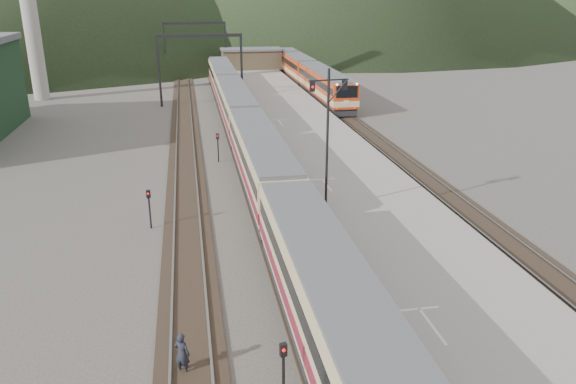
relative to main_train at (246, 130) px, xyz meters
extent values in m
cube|color=black|center=(0.00, 5.87, -1.80)|extent=(2.60, 200.00, 0.12)
cube|color=slate|center=(-0.72, 5.87, -1.70)|extent=(0.10, 200.00, 0.14)
cube|color=slate|center=(0.72, 5.87, -1.70)|extent=(0.10, 200.00, 0.14)
cube|color=black|center=(-5.00, 5.87, -1.80)|extent=(2.60, 200.00, 0.12)
cube|color=slate|center=(-5.72, 5.87, -1.70)|extent=(0.10, 200.00, 0.14)
cube|color=slate|center=(-4.28, 5.87, -1.70)|extent=(0.10, 200.00, 0.14)
cube|color=black|center=(11.50, 5.87, -1.80)|extent=(2.60, 200.00, 0.12)
cube|color=slate|center=(10.78, 5.87, -1.70)|extent=(0.10, 200.00, 0.14)
cube|color=slate|center=(12.22, 5.87, -1.70)|extent=(0.10, 200.00, 0.14)
cube|color=gray|center=(5.60, 3.87, -1.36)|extent=(8.00, 100.00, 1.00)
cube|color=black|center=(-7.50, 20.87, 2.14)|extent=(0.25, 0.25, 8.00)
cube|color=black|center=(1.80, 20.87, 2.14)|extent=(0.25, 0.25, 8.00)
cube|color=black|center=(-2.85, 20.87, 5.94)|extent=(9.30, 0.22, 0.35)
cube|color=black|center=(-7.50, 45.87, 2.14)|extent=(0.25, 0.25, 8.00)
cube|color=black|center=(1.80, 45.87, 2.14)|extent=(0.25, 0.25, 8.00)
cube|color=black|center=(-2.85, 45.87, 5.94)|extent=(9.30, 0.22, 0.35)
cube|color=brown|center=(5.60, 43.87, 0.54)|extent=(9.00, 4.00, 2.80)
cube|color=slate|center=(5.60, 43.87, 2.09)|extent=(9.40, 4.40, 0.30)
cube|color=#D6BF89|center=(0.00, -27.74, 0.00)|extent=(2.68, 18.00, 3.27)
cube|color=#D6BF89|center=(0.00, -9.25, 0.00)|extent=(2.68, 18.00, 3.27)
cube|color=#D6BF89|center=(0.00, 9.25, 0.00)|extent=(2.68, 18.00, 3.27)
cube|color=#D6BF89|center=(0.00, 27.74, 0.00)|extent=(2.68, 18.00, 3.27)
cube|color=#C53D17|center=(11.50, 19.82, 0.03)|extent=(2.73, 18.36, 3.33)
cube|color=#C53D17|center=(11.50, 38.68, 0.03)|extent=(2.73, 18.36, 3.33)
cylinder|color=black|center=(2.72, -16.16, 3.05)|extent=(0.14, 0.14, 7.83)
cube|color=black|center=(2.72, -16.16, 6.36)|extent=(2.19, 0.33, 0.07)
cube|color=black|center=(1.83, -16.27, 6.06)|extent=(0.27, 0.21, 0.50)
cube|color=black|center=(3.61, -16.05, 6.06)|extent=(0.27, 0.21, 0.50)
cylinder|color=black|center=(-2.07, -30.02, -0.86)|extent=(0.10, 0.10, 2.00)
cube|color=black|center=(-2.07, -30.02, 0.19)|extent=(0.25, 0.20, 0.45)
cylinder|color=black|center=(-2.46, -2.47, -0.86)|extent=(0.10, 0.10, 2.00)
cube|color=black|center=(-2.46, -2.47, 0.19)|extent=(0.26, 0.22, 0.45)
cylinder|color=black|center=(-7.00, -14.73, -0.86)|extent=(0.10, 0.10, 2.00)
cube|color=black|center=(-7.00, -14.73, 0.19)|extent=(0.25, 0.21, 0.45)
imported|color=#1F212B|center=(-5.27, -27.91, -1.06)|extent=(0.70, 0.62, 1.60)
camera|label=1|loc=(-4.55, -44.61, 10.79)|focal=35.00mm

